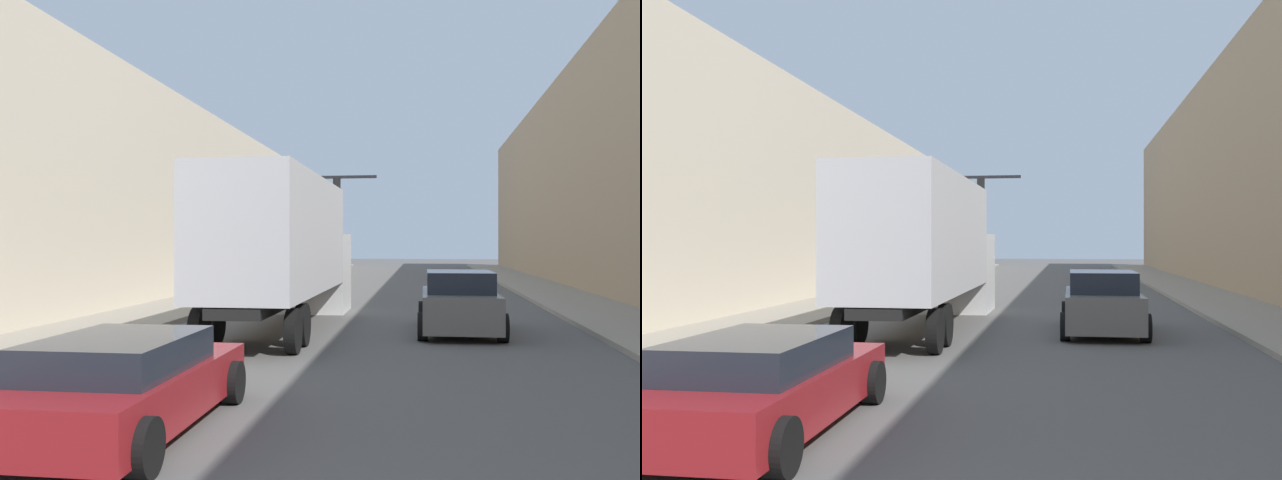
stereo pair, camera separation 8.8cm
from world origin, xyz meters
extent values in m
cube|color=gray|center=(7.32, 30.00, 0.07)|extent=(3.13, 80.00, 0.15)
cube|color=gray|center=(-7.32, 30.00, 0.07)|extent=(3.13, 80.00, 0.15)
cube|color=beige|center=(-11.89, 30.00, 4.39)|extent=(6.00, 80.00, 8.78)
cube|color=silver|center=(-2.39, 15.13, 2.63)|extent=(2.40, 9.48, 3.05)
cube|color=black|center=(-2.39, 15.13, 0.95)|extent=(1.20, 9.48, 0.24)
cube|color=silver|center=(-2.39, 21.19, 1.36)|extent=(2.40, 2.64, 2.71)
cylinder|color=black|center=(-3.44, 11.58, 0.50)|extent=(0.25, 1.00, 1.00)
cylinder|color=black|center=(-1.33, 11.58, 0.50)|extent=(0.25, 1.00, 1.00)
cylinder|color=black|center=(-3.44, 12.78, 0.50)|extent=(0.25, 1.00, 1.00)
cylinder|color=black|center=(-1.33, 12.78, 0.50)|extent=(0.25, 1.00, 1.00)
cylinder|color=black|center=(-3.44, 21.19, 0.50)|extent=(0.25, 1.00, 1.00)
cylinder|color=black|center=(-1.33, 21.19, 0.50)|extent=(0.25, 1.00, 1.00)
cube|color=maroon|center=(-2.32, 5.16, 0.49)|extent=(1.88, 4.74, 0.64)
cube|color=#1E232D|center=(-2.32, 4.92, 1.03)|extent=(1.66, 2.61, 0.43)
cylinder|color=black|center=(-3.26, 6.83, 0.32)|extent=(0.25, 0.64, 0.64)
cylinder|color=black|center=(-1.38, 6.83, 0.32)|extent=(0.25, 0.64, 0.64)
cylinder|color=black|center=(-1.38, 3.39, 0.32)|extent=(0.25, 0.64, 0.64)
cube|color=slate|center=(2.40, 15.82, 0.65)|extent=(1.92, 4.64, 0.91)
cube|color=#1E232D|center=(2.40, 15.59, 1.38)|extent=(1.69, 2.55, 0.55)
cylinder|color=black|center=(1.44, 17.44, 0.35)|extent=(0.25, 0.70, 0.70)
cylinder|color=black|center=(3.36, 17.44, 0.35)|extent=(0.25, 0.70, 0.70)
cylinder|color=black|center=(1.44, 14.11, 0.35)|extent=(0.25, 0.70, 0.70)
cylinder|color=black|center=(3.36, 14.11, 0.35)|extent=(0.25, 0.70, 0.70)
cylinder|color=black|center=(-5.61, 26.54, 2.75)|extent=(0.20, 0.20, 5.50)
cube|color=black|center=(-3.06, 26.54, 5.20)|extent=(5.10, 0.12, 0.12)
cube|color=black|center=(-3.91, 26.54, 4.69)|extent=(0.30, 0.24, 0.90)
sphere|color=gold|center=(-3.91, 26.40, 4.69)|extent=(0.18, 0.18, 0.18)
cube|color=black|center=(-2.21, 26.54, 4.69)|extent=(0.30, 0.24, 0.90)
sphere|color=green|center=(-2.21, 26.40, 4.41)|extent=(0.18, 0.18, 0.18)
camera|label=1|loc=(1.47, -3.57, 2.43)|focal=40.00mm
camera|label=2|loc=(1.56, -3.56, 2.43)|focal=40.00mm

